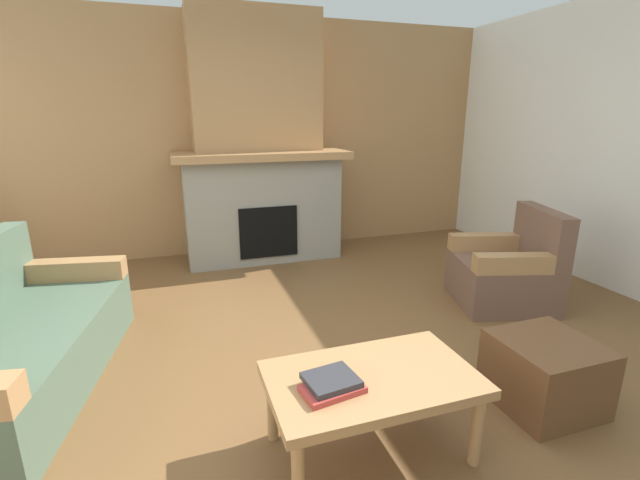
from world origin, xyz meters
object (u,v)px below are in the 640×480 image
object	(u,v)px
coffee_table	(372,385)
ottoman	(545,373)
fireplace	(259,157)
armchair	(508,271)
couch	(8,346)

from	to	relation	value
coffee_table	ottoman	distance (m)	1.12
fireplace	armchair	bearing A→B (deg)	-49.27
couch	armchair	xyz separation A→B (m)	(3.76, 0.08, 0.01)
armchair	couch	bearing A→B (deg)	-178.76
couch	ottoman	distance (m)	3.17
couch	fireplace	bearing A→B (deg)	47.18
coffee_table	ottoman	xyz separation A→B (m)	(1.10, 0.02, -0.18)
ottoman	armchair	bearing A→B (deg)	57.11
fireplace	ottoman	xyz separation A→B (m)	(0.97, -3.30, -0.96)
fireplace	couch	distance (m)	3.05
coffee_table	fireplace	bearing A→B (deg)	87.68
fireplace	armchair	xyz separation A→B (m)	(1.77, -2.06, -0.87)
coffee_table	couch	bearing A→B (deg)	147.40
couch	coffee_table	distance (m)	2.20
couch	armchair	bearing A→B (deg)	1.24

